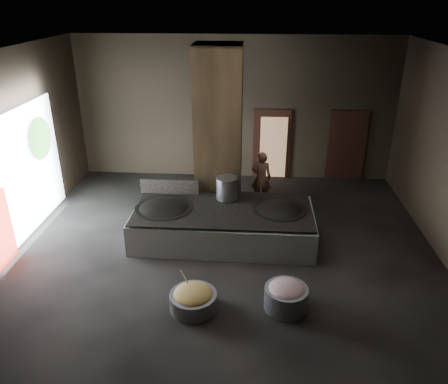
# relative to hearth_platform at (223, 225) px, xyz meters

# --- Properties ---
(floor) EXTENTS (10.00, 9.00, 0.10)m
(floor) POSITION_rel_hearth_platform_xyz_m (0.07, -0.36, -0.43)
(floor) COLOR black
(floor) RESTS_ON ground
(ceiling) EXTENTS (10.00, 9.00, 0.10)m
(ceiling) POSITION_rel_hearth_platform_xyz_m (0.07, -0.36, 4.17)
(ceiling) COLOR black
(ceiling) RESTS_ON back_wall
(back_wall) EXTENTS (10.00, 0.10, 4.50)m
(back_wall) POSITION_rel_hearth_platform_xyz_m (0.07, 4.19, 1.87)
(back_wall) COLOR black
(back_wall) RESTS_ON ground
(front_wall) EXTENTS (10.00, 0.10, 4.50)m
(front_wall) POSITION_rel_hearth_platform_xyz_m (0.07, -4.91, 1.87)
(front_wall) COLOR black
(front_wall) RESTS_ON ground
(left_wall) EXTENTS (0.10, 9.00, 4.50)m
(left_wall) POSITION_rel_hearth_platform_xyz_m (-4.98, -0.36, 1.87)
(left_wall) COLOR black
(left_wall) RESTS_ON ground
(pillar) EXTENTS (1.20, 1.20, 4.50)m
(pillar) POSITION_rel_hearth_platform_xyz_m (-0.23, 1.54, 1.87)
(pillar) COLOR black
(pillar) RESTS_ON ground
(hearth_platform) EXTENTS (4.41, 2.15, 0.76)m
(hearth_platform) POSITION_rel_hearth_platform_xyz_m (0.00, 0.00, 0.00)
(hearth_platform) COLOR #B7CBB9
(hearth_platform) RESTS_ON ground
(platform_cap) EXTENTS (4.28, 2.06, 0.03)m
(platform_cap) POSITION_rel_hearth_platform_xyz_m (0.00, 0.00, 0.43)
(platform_cap) COLOR black
(platform_cap) RESTS_ON hearth_platform
(wok_left) EXTENTS (1.38, 1.38, 0.38)m
(wok_left) POSITION_rel_hearth_platform_xyz_m (-1.45, -0.05, 0.37)
(wok_left) COLOR black
(wok_left) RESTS_ON hearth_platform
(wok_left_rim) EXTENTS (1.41, 1.41, 0.05)m
(wok_left_rim) POSITION_rel_hearth_platform_xyz_m (-1.45, -0.05, 0.44)
(wok_left_rim) COLOR black
(wok_left_rim) RESTS_ON hearth_platform
(wok_right) EXTENTS (1.28, 1.28, 0.36)m
(wok_right) POSITION_rel_hearth_platform_xyz_m (1.35, 0.05, 0.37)
(wok_right) COLOR black
(wok_right) RESTS_ON hearth_platform
(wok_right_rim) EXTENTS (1.31, 1.31, 0.05)m
(wok_right_rim) POSITION_rel_hearth_platform_xyz_m (1.35, 0.05, 0.44)
(wok_right_rim) COLOR black
(wok_right_rim) RESTS_ON hearth_platform
(stock_pot) EXTENTS (0.53, 0.53, 0.57)m
(stock_pot) POSITION_rel_hearth_platform_xyz_m (0.05, 0.55, 0.75)
(stock_pot) COLOR #999AA0
(stock_pot) RESTS_ON hearth_platform
(splash_guard) EXTENTS (1.52, 0.08, 0.38)m
(splash_guard) POSITION_rel_hearth_platform_xyz_m (-1.45, 0.75, 0.65)
(splash_guard) COLOR black
(splash_guard) RESTS_ON hearth_platform
(cook) EXTENTS (0.58, 0.38, 1.56)m
(cook) POSITION_rel_hearth_platform_xyz_m (0.94, 2.11, 0.40)
(cook) COLOR brown
(cook) RESTS_ON ground
(veg_basin) EXTENTS (0.97, 0.97, 0.34)m
(veg_basin) POSITION_rel_hearth_platform_xyz_m (-0.39, -2.71, -0.21)
(veg_basin) COLOR slate
(veg_basin) RESTS_ON ground
(veg_fill) EXTENTS (0.75, 0.75, 0.23)m
(veg_fill) POSITION_rel_hearth_platform_xyz_m (-0.39, -2.71, -0.03)
(veg_fill) COLOR #909E4C
(veg_fill) RESTS_ON veg_basin
(ladle) EXTENTS (0.16, 0.35, 0.65)m
(ladle) POSITION_rel_hearth_platform_xyz_m (-0.54, -2.56, 0.17)
(ladle) COLOR #999AA0
(ladle) RESTS_ON veg_basin
(meat_basin) EXTENTS (0.84, 0.84, 0.46)m
(meat_basin) POSITION_rel_hearth_platform_xyz_m (1.40, -2.57, -0.15)
(meat_basin) COLOR slate
(meat_basin) RESTS_ON ground
(meat_fill) EXTENTS (0.70, 0.70, 0.27)m
(meat_fill) POSITION_rel_hearth_platform_xyz_m (1.40, -2.57, 0.07)
(meat_fill) COLOR #AD6876
(meat_fill) RESTS_ON meat_basin
(doorway_near) EXTENTS (1.18, 0.08, 2.38)m
(doorway_near) POSITION_rel_hearth_platform_xyz_m (1.27, 4.09, 0.72)
(doorway_near) COLOR black
(doorway_near) RESTS_ON ground
(doorway_near_glow) EXTENTS (0.85, 0.04, 2.01)m
(doorway_near_glow) POSITION_rel_hearth_platform_xyz_m (1.33, 4.03, 0.67)
(doorway_near_glow) COLOR #8C6647
(doorway_near_glow) RESTS_ON ground
(doorway_far) EXTENTS (1.18, 0.08, 2.38)m
(doorway_far) POSITION_rel_hearth_platform_xyz_m (3.67, 4.09, 0.72)
(doorway_far) COLOR black
(doorway_far) RESTS_ON ground
(doorway_far_glow) EXTENTS (0.81, 0.04, 1.91)m
(doorway_far_glow) POSITION_rel_hearth_platform_xyz_m (3.73, 4.13, 0.67)
(doorway_far_glow) COLOR #8C6647
(doorway_far_glow) RESTS_ON ground
(left_opening) EXTENTS (0.04, 4.20, 3.10)m
(left_opening) POSITION_rel_hearth_platform_xyz_m (-4.88, -0.16, 1.22)
(left_opening) COLOR white
(left_opening) RESTS_ON ground
(pavilion_sliver) EXTENTS (0.05, 0.90, 1.70)m
(pavilion_sliver) POSITION_rel_hearth_platform_xyz_m (-4.81, -1.46, 0.47)
(pavilion_sliver) COLOR maroon
(pavilion_sliver) RESTS_ON ground
(tree_silhouette) EXTENTS (0.28, 1.10, 1.10)m
(tree_silhouette) POSITION_rel_hearth_platform_xyz_m (-4.78, 0.94, 1.82)
(tree_silhouette) COLOR #194714
(tree_silhouette) RESTS_ON left_opening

